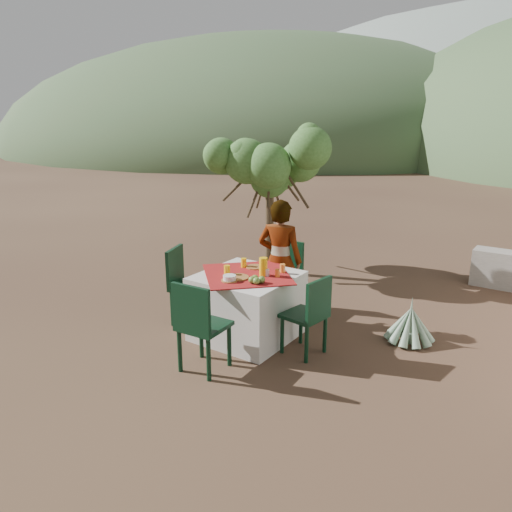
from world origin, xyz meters
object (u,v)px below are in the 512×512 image
(chair_left, at_px, (184,281))
(juice_pitcher, at_px, (263,267))
(shrub_tree, at_px, (275,172))
(agave, at_px, (410,325))
(table, at_px, (247,305))
(chair_right, at_px, (310,313))
(chair_far, at_px, (284,272))
(chair_near, at_px, (199,323))
(person, at_px, (280,261))

(chair_left, relative_size, juice_pitcher, 4.58)
(shrub_tree, relative_size, agave, 3.44)
(table, relative_size, chair_right, 1.48)
(chair_far, bearing_deg, chair_left, -125.76)
(chair_right, bearing_deg, chair_near, -29.06)
(chair_right, distance_m, juice_pitcher, 0.75)
(agave, relative_size, juice_pitcher, 2.92)
(person, xyz_separation_m, shrub_tree, (-1.07, 1.59, 0.86))
(chair_right, xyz_separation_m, shrub_tree, (-1.85, 2.26, 1.14))
(chair_near, bearing_deg, chair_left, -44.97)
(table, height_order, chair_near, chair_near)
(chair_right, relative_size, shrub_tree, 0.43)
(table, xyz_separation_m, chair_right, (0.82, -0.02, 0.11))
(chair_left, distance_m, chair_right, 1.71)
(chair_right, height_order, shrub_tree, shrub_tree)
(shrub_tree, bearing_deg, chair_left, -86.55)
(chair_far, bearing_deg, chair_near, -82.69)
(chair_right, bearing_deg, person, -121.65)
(table, distance_m, chair_near, 0.97)
(chair_right, xyz_separation_m, juice_pitcher, (-0.64, 0.07, 0.38))
(chair_near, height_order, chair_left, chair_near)
(table, height_order, juice_pitcher, juice_pitcher)
(chair_near, height_order, shrub_tree, shrub_tree)
(chair_near, xyz_separation_m, juice_pitcher, (0.09, 1.01, 0.34))
(chair_far, bearing_deg, juice_pitcher, -71.73)
(chair_near, relative_size, shrub_tree, 0.46)
(table, relative_size, agave, 2.17)
(table, distance_m, agave, 1.86)
(chair_far, bearing_deg, agave, 0.44)
(table, distance_m, shrub_tree, 2.76)
(chair_left, bearing_deg, chair_right, -106.38)
(table, height_order, shrub_tree, shrub_tree)
(table, xyz_separation_m, shrub_tree, (-1.03, 2.24, 1.25))
(table, xyz_separation_m, chair_near, (0.09, -0.96, 0.15))
(chair_near, distance_m, agave, 2.43)
(chair_left, bearing_deg, agave, -86.83)
(chair_near, bearing_deg, person, -91.29)
(agave, height_order, juice_pitcher, juice_pitcher)
(table, relative_size, chair_far, 1.42)
(person, xyz_separation_m, juice_pitcher, (0.14, -0.59, 0.10))
(chair_far, bearing_deg, person, -67.03)
(chair_left, height_order, person, person)
(shrub_tree, bearing_deg, chair_right, -50.65)
(table, bearing_deg, chair_left, -175.07)
(chair_far, xyz_separation_m, juice_pitcher, (0.26, -0.91, 0.36))
(chair_far, distance_m, agave, 1.72)
(chair_near, height_order, agave, chair_near)
(chair_right, height_order, juice_pitcher, juice_pitcher)
(chair_far, xyz_separation_m, chair_near, (0.17, -1.92, 0.02))
(chair_far, relative_size, agave, 1.53)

